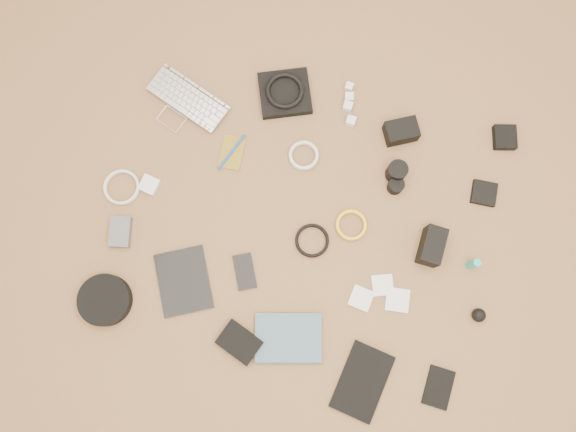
% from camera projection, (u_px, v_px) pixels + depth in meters
% --- Properties ---
extents(room_shell, '(4.04, 4.04, 2.58)m').
position_uv_depth(room_shell, '(286.00, 49.00, 0.71)').
color(room_shell, olive).
rests_on(room_shell, ground).
extents(laptop, '(0.35, 0.31, 0.02)m').
position_uv_depth(laptop, '(181.00, 108.00, 2.00)').
color(laptop, silver).
rests_on(laptop, ground).
extents(headphone_pouch, '(0.22, 0.22, 0.03)m').
position_uv_depth(headphone_pouch, '(285.00, 93.00, 2.01)').
color(headphone_pouch, black).
rests_on(headphone_pouch, ground).
extents(headphones, '(0.17, 0.17, 0.02)m').
position_uv_depth(headphones, '(285.00, 91.00, 1.98)').
color(headphones, black).
rests_on(headphones, headphone_pouch).
extents(charger_a, '(0.03, 0.03, 0.03)m').
position_uv_depth(charger_a, '(349.00, 87.00, 2.02)').
color(charger_a, silver).
rests_on(charger_a, ground).
extents(charger_b, '(0.03, 0.03, 0.03)m').
position_uv_depth(charger_b, '(348.00, 106.00, 2.00)').
color(charger_b, silver).
rests_on(charger_b, ground).
extents(charger_c, '(0.04, 0.04, 0.03)m').
position_uv_depth(charger_c, '(349.00, 97.00, 2.01)').
color(charger_c, silver).
rests_on(charger_c, ground).
extents(charger_d, '(0.04, 0.04, 0.03)m').
position_uv_depth(charger_d, '(351.00, 121.00, 1.99)').
color(charger_d, silver).
rests_on(charger_d, ground).
extents(dslr_camera, '(0.13, 0.12, 0.06)m').
position_uv_depth(dslr_camera, '(401.00, 131.00, 1.96)').
color(dslr_camera, black).
rests_on(dslr_camera, ground).
extents(lens_pouch, '(0.09, 0.10, 0.03)m').
position_uv_depth(lens_pouch, '(505.00, 137.00, 1.98)').
color(lens_pouch, black).
rests_on(lens_pouch, ground).
extents(notebook_olive, '(0.08, 0.12, 0.01)m').
position_uv_depth(notebook_olive, '(232.00, 153.00, 1.98)').
color(notebook_olive, olive).
rests_on(notebook_olive, ground).
extents(pen_blue, '(0.07, 0.15, 0.01)m').
position_uv_depth(pen_blue, '(232.00, 152.00, 1.97)').
color(pen_blue, '#143FA8').
rests_on(pen_blue, notebook_olive).
extents(cable_white_a, '(0.13, 0.13, 0.01)m').
position_uv_depth(cable_white_a, '(304.00, 156.00, 1.97)').
color(cable_white_a, silver).
rests_on(cable_white_a, ground).
extents(lens_a, '(0.08, 0.08, 0.07)m').
position_uv_depth(lens_a, '(397.00, 172.00, 1.93)').
color(lens_a, black).
rests_on(lens_a, ground).
extents(lens_b, '(0.06, 0.06, 0.05)m').
position_uv_depth(lens_b, '(396.00, 186.00, 1.93)').
color(lens_b, black).
rests_on(lens_b, ground).
extents(card_reader, '(0.08, 0.08, 0.02)m').
position_uv_depth(card_reader, '(484.00, 193.00, 1.94)').
color(card_reader, black).
rests_on(card_reader, ground).
extents(power_brick, '(0.07, 0.07, 0.03)m').
position_uv_depth(power_brick, '(149.00, 185.00, 1.95)').
color(power_brick, silver).
rests_on(power_brick, ground).
extents(cable_white_b, '(0.14, 0.14, 0.01)m').
position_uv_depth(cable_white_b, '(122.00, 188.00, 1.95)').
color(cable_white_b, silver).
rests_on(cable_white_b, ground).
extents(cable_black, '(0.12, 0.12, 0.01)m').
position_uv_depth(cable_black, '(312.00, 241.00, 1.92)').
color(cable_black, black).
rests_on(cable_black, ground).
extents(cable_yellow, '(0.14, 0.14, 0.01)m').
position_uv_depth(cable_yellow, '(351.00, 225.00, 1.93)').
color(cable_yellow, yellow).
rests_on(cable_yellow, ground).
extents(flash, '(0.08, 0.13, 0.09)m').
position_uv_depth(flash, '(432.00, 246.00, 1.87)').
color(flash, black).
rests_on(flash, ground).
extents(lens_cleaner, '(0.03, 0.03, 0.09)m').
position_uv_depth(lens_cleaner, '(473.00, 264.00, 1.86)').
color(lens_cleaner, '#1AAEAF').
rests_on(lens_cleaner, ground).
extents(battery_charger, '(0.09, 0.12, 0.03)m').
position_uv_depth(battery_charger, '(120.00, 232.00, 1.91)').
color(battery_charger, '#515055').
rests_on(battery_charger, ground).
extents(tablet, '(0.24, 0.27, 0.01)m').
position_uv_depth(tablet, '(184.00, 281.00, 1.89)').
color(tablet, black).
rests_on(tablet, ground).
extents(phone, '(0.11, 0.14, 0.01)m').
position_uv_depth(phone, '(245.00, 272.00, 1.90)').
color(phone, black).
rests_on(phone, ground).
extents(filter_case_left, '(0.08, 0.08, 0.01)m').
position_uv_depth(filter_case_left, '(361.00, 298.00, 1.88)').
color(filter_case_left, silver).
rests_on(filter_case_left, ground).
extents(filter_case_mid, '(0.09, 0.09, 0.01)m').
position_uv_depth(filter_case_mid, '(383.00, 285.00, 1.89)').
color(filter_case_mid, silver).
rests_on(filter_case_mid, ground).
extents(filter_case_right, '(0.08, 0.08, 0.01)m').
position_uv_depth(filter_case_right, '(397.00, 300.00, 1.88)').
color(filter_case_right, silver).
rests_on(filter_case_right, ground).
extents(air_blower, '(0.05, 0.05, 0.05)m').
position_uv_depth(air_blower, '(479.00, 315.00, 1.85)').
color(air_blower, black).
rests_on(air_blower, ground).
extents(headphone_case, '(0.17, 0.17, 0.05)m').
position_uv_depth(headphone_case, '(105.00, 300.00, 1.86)').
color(headphone_case, black).
rests_on(headphone_case, ground).
extents(drive_case, '(0.16, 0.14, 0.03)m').
position_uv_depth(drive_case, '(239.00, 342.00, 1.84)').
color(drive_case, black).
rests_on(drive_case, ground).
extents(paperback, '(0.25, 0.20, 0.02)m').
position_uv_depth(paperback, '(288.00, 364.00, 1.84)').
color(paperback, '#445D73').
rests_on(paperback, ground).
extents(notebook_black_a, '(0.19, 0.25, 0.02)m').
position_uv_depth(notebook_black_a, '(362.00, 382.00, 1.83)').
color(notebook_black_a, black).
rests_on(notebook_black_a, ground).
extents(notebook_black_b, '(0.10, 0.14, 0.01)m').
position_uv_depth(notebook_black_b, '(438.00, 387.00, 1.83)').
color(notebook_black_b, black).
rests_on(notebook_black_b, ground).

